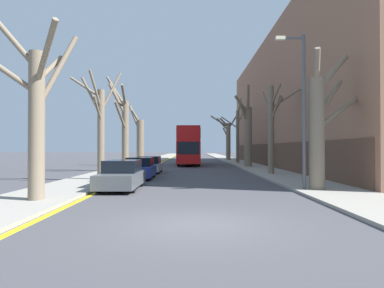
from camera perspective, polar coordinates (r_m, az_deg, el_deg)
name	(u,v)px	position (r m, az deg, el deg)	size (l,w,h in m)	color
ground_plane	(197,224)	(9.41, 0.88, -13.21)	(300.00, 300.00, 0.00)	#424247
sidewalk_left	(157,159)	(59.55, -5.77, -2.57)	(3.37, 120.00, 0.12)	gray
sidewalk_right	(231,159)	(59.57, 6.46, -2.56)	(3.37, 120.00, 0.12)	gray
building_facade_right	(310,103)	(40.83, 19.11, 6.46)	(10.08, 47.27, 14.18)	#93664C
kerb_line_stripe	(168,160)	(59.38, -3.99, -2.63)	(0.24, 120.00, 0.01)	yellow
street_tree_left_0	(36,110)	(14.08, -24.52, 5.22)	(4.19, 3.14, 7.99)	#7A6B56
street_tree_left_1	(102,127)	(21.79, -14.82, 2.78)	(3.07, 2.43, 6.89)	#7A6B56
street_tree_left_2	(125,128)	(30.25, -11.06, 2.67)	(2.13, 3.30, 8.38)	#7A6B56
street_tree_left_3	(141,140)	(39.25, -8.46, 0.71)	(1.92, 2.01, 6.92)	#7A6B56
street_tree_right_0	(321,126)	(17.18, 20.70, 2.84)	(2.91, 2.47, 6.68)	#7A6B56
street_tree_right_1	(273,126)	(26.66, 13.40, 2.97)	(2.65, 2.48, 6.77)	#7A6B56
street_tree_right_2	(249,133)	(36.34, 9.50, 1.81)	(2.00, 2.00, 8.50)	#7A6B56
street_tree_right_3	(239,133)	(45.68, 7.85, 1.77)	(3.15, 2.66, 8.48)	#7A6B56
street_tree_right_4	(229,138)	(56.15, 6.19, 1.00)	(4.60, 2.56, 7.53)	#7A6B56
double_decker_bus	(190,144)	(41.44, -0.28, -0.02)	(2.61, 11.45, 4.43)	red
parked_car_0	(123,175)	(17.36, -11.37, -5.17)	(1.79, 4.48, 1.43)	#4C5156
parked_car_1	(141,169)	(23.08, -8.45, -4.07)	(1.82, 4.18, 1.41)	navy
parked_car_2	(151,165)	(28.29, -6.83, -3.50)	(1.86, 4.15, 1.36)	#9EA3AD
lamp_post	(303,103)	(16.97, 18.05, 6.47)	(1.40, 0.20, 7.37)	#4C4F54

